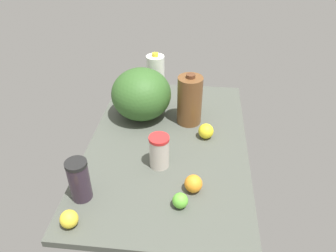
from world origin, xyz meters
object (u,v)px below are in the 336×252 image
object	(u,v)px
watermelon	(141,94)
lime_loose	(180,201)
chocolate_milk_jug	(190,100)
lemon_near_front	(206,131)
orange_by_jug	(193,184)
lemon_far_back	(188,100)
lemon_beside_bowl	(69,219)
tumbler_cup	(159,151)
milk_jug	(156,74)
shaker_bottle	(79,180)

from	to	relation	value
watermelon	lime_loose	world-z (taller)	watermelon
chocolate_milk_jug	lemon_near_front	bearing A→B (deg)	34.56
orange_by_jug	lemon_far_back	xyz separation A→B (cm)	(-65.30, -5.73, 0.20)
orange_by_jug	lime_loose	xyz separation A→B (cm)	(8.94, -4.60, -0.60)
lemon_beside_bowl	lemon_far_back	world-z (taller)	lemon_far_back
tumbler_cup	watermelon	xyz separation A→B (cm)	(-38.48, -14.36, 5.75)
lemon_near_front	tumbler_cup	bearing A→B (deg)	-41.57
milk_jug	tumbler_cup	world-z (taller)	milk_jug
lemon_near_front	lemon_far_back	size ratio (longest dim) A/B	0.97
shaker_bottle	lemon_beside_bowl	size ratio (longest dim) A/B	2.70
chocolate_milk_jug	orange_by_jug	xyz separation A→B (cm)	(49.66, 4.54, -9.32)
lime_loose	milk_jug	bearing A→B (deg)	-166.29
shaker_bottle	watermelon	distance (cm)	62.17
milk_jug	tumbler_cup	bearing A→B (deg)	9.20
chocolate_milk_jug	lemon_beside_bowl	bearing A→B (deg)	-28.57
shaker_bottle	lemon_near_front	xyz separation A→B (cm)	(-44.67, 48.24, -5.31)
lemon_near_front	lemon_far_back	world-z (taller)	lemon_far_back
orange_by_jug	lemon_near_front	world-z (taller)	lemon_near_front
chocolate_milk_jug	watermelon	size ratio (longest dim) A/B	0.88
milk_jug	watermelon	xyz separation A→B (cm)	(27.73, -3.64, 1.89)
milk_jug	lime_loose	distance (cm)	91.93
shaker_bottle	watermelon	bearing A→B (deg)	167.19
milk_jug	lemon_far_back	xyz separation A→B (cm)	(14.69, 20.57, -7.75)
shaker_bottle	milk_jug	xyz separation A→B (cm)	(-88.20, 17.39, 2.56)
tumbler_cup	lemon_far_back	distance (cm)	52.60
lemon_near_front	lime_loose	bearing A→B (deg)	-11.40
lemon_beside_bowl	lemon_near_front	size ratio (longest dim) A/B	0.89
shaker_bottle	lemon_beside_bowl	xyz separation A→B (cm)	(13.93, 0.04, -5.72)
tumbler_cup	lime_loose	world-z (taller)	tumbler_cup
shaker_bottle	lime_loose	distance (cm)	39.55
orange_by_jug	lemon_near_front	distance (cm)	36.75
shaker_bottle	chocolate_milk_jug	distance (cm)	69.98
tumbler_cup	chocolate_milk_jug	bearing A→B (deg)	162.91
lemon_far_back	shaker_bottle	bearing A→B (deg)	-27.31
shaker_bottle	orange_by_jug	size ratio (longest dim) A/B	2.46
tumbler_cup	watermelon	size ratio (longest dim) A/B	0.49
tumbler_cup	lemon_beside_bowl	size ratio (longest dim) A/B	2.31
lime_loose	lemon_beside_bowl	size ratio (longest dim) A/B	0.92
orange_by_jug	tumbler_cup	bearing A→B (deg)	-131.50
shaker_bottle	chocolate_milk_jug	world-z (taller)	chocolate_milk_jug
shaker_bottle	lemon_far_back	bearing A→B (deg)	152.69
lime_loose	lemon_near_front	xyz separation A→B (cm)	(-45.40, 9.16, 0.69)
tumbler_cup	lemon_beside_bowl	world-z (taller)	tumbler_cup
watermelon	orange_by_jug	bearing A→B (deg)	29.81
lime_loose	lemon_beside_bowl	distance (cm)	41.21
chocolate_milk_jug	orange_by_jug	size ratio (longest dim) A/B	3.75
chocolate_milk_jug	milk_jug	size ratio (longest dim) A/B	1.11
tumbler_cup	lime_loose	xyz separation A→B (cm)	(22.71, 10.97, -4.69)
chocolate_milk_jug	lemon_far_back	xyz separation A→B (cm)	(-15.64, -1.19, -9.11)
lime_loose	lemon_near_front	distance (cm)	46.32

